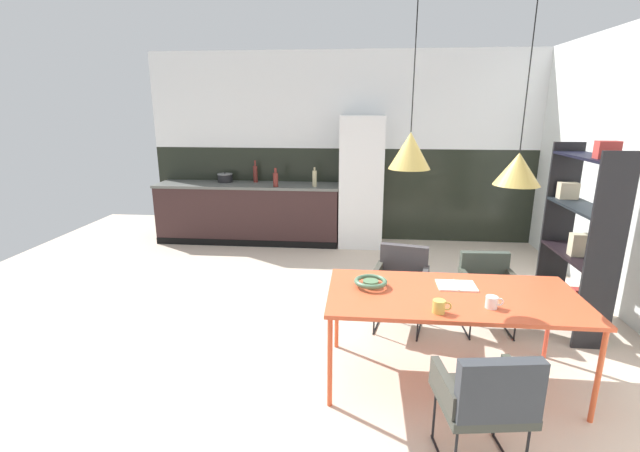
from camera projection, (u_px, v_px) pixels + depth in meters
ground_plane at (325, 350)px, 3.86m from camera, size 9.31×9.31×0.00m
back_wall_splashback_dark at (344, 194)px, 7.06m from camera, size 6.06×0.12×1.44m
back_wall_panel_upper at (345, 100)px, 6.68m from camera, size 6.06×0.12×1.44m
kitchen_counter at (249, 213)px, 6.92m from camera, size 2.84×0.63×0.92m
refrigerator_column at (361, 182)px, 6.62m from camera, size 0.65×0.60×1.94m
dining_table at (453, 299)px, 3.28m from camera, size 1.85×0.88×0.72m
armchair_head_of_table at (402, 276)px, 4.19m from camera, size 0.57×0.56×0.78m
armchair_corner_seat at (488, 395)px, 2.45m from camera, size 0.54×0.53×0.80m
armchair_by_stool at (487, 281)px, 4.16m from camera, size 0.51×0.49×0.72m
fruit_bowl at (371, 282)px, 3.39m from camera, size 0.26×0.26×0.06m
open_book at (456, 286)px, 3.41m from camera, size 0.29×0.22×0.02m
mug_white_ceramic at (439, 306)px, 2.96m from camera, size 0.13×0.09×0.09m
mug_short_terracotta at (492, 302)px, 3.04m from camera, size 0.12×0.08×0.08m
cooking_pot at (225, 178)px, 6.94m from camera, size 0.24×0.24×0.16m
bottle_vinegar_dark at (315, 178)px, 6.53m from camera, size 0.07×0.07×0.29m
bottle_wine_green at (276, 179)px, 6.52m from camera, size 0.08×0.08×0.28m
bottle_spice_small at (255, 173)px, 6.91m from camera, size 0.07×0.07×0.34m
open_shelf_unit at (580, 235)px, 4.10m from camera, size 0.30×0.95×1.79m
pendant_lamp_over_table_near at (410, 150)px, 3.04m from camera, size 0.29×0.29×1.19m
pendant_lamp_over_table_far at (518, 169)px, 3.03m from camera, size 0.31×0.31×1.30m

